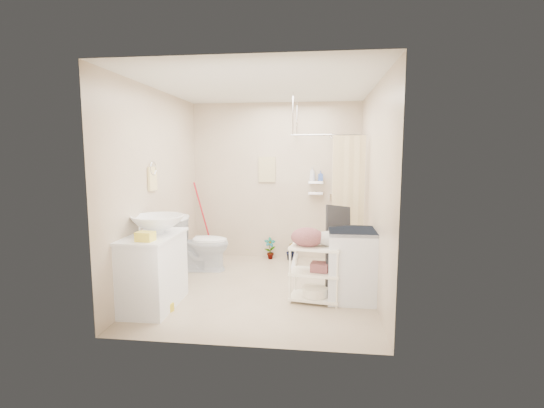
{
  "coord_description": "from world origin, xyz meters",
  "views": [
    {
      "loc": [
        0.73,
        -4.97,
        1.77
      ],
      "look_at": [
        0.1,
        0.25,
        1.09
      ],
      "focal_mm": 26.0,
      "sensor_mm": 36.0,
      "label": 1
    }
  ],
  "objects": [
    {
      "name": "laundry_rack",
      "position": [
        0.69,
        -0.39,
        0.41
      ],
      "size": [
        0.64,
        0.44,
        0.82
      ],
      "primitive_type": null,
      "rotation": [
        0.0,
        0.0,
        -0.16
      ],
      "color": "white",
      "rests_on": "ground"
    },
    {
      "name": "shampoo_bottle_a",
      "position": [
        0.61,
        1.53,
        1.43
      ],
      "size": [
        0.11,
        0.11,
        0.23
      ],
      "primitive_type": "imported",
      "rotation": [
        0.0,
        0.0,
        -0.37
      ],
      "color": "silver",
      "rests_on": "shower"
    },
    {
      "name": "floor_basket",
      "position": [
        -0.99,
        -0.91,
        0.07
      ],
      "size": [
        0.3,
        0.27,
        0.13
      ],
      "primitive_type": "cube",
      "rotation": [
        0.0,
        0.0,
        -0.34
      ],
      "color": "gold",
      "rests_on": "ground"
    },
    {
      "name": "hanging_towel",
      "position": [
        -0.15,
        1.58,
        1.5
      ],
      "size": [
        0.28,
        0.03,
        0.42
      ],
      "primitive_type": "cube",
      "color": "#C6BA89",
      "rests_on": "wall_back"
    },
    {
      "name": "shower",
      "position": [
        0.85,
        1.05,
        1.05
      ],
      "size": [
        1.1,
        1.1,
        2.1
      ],
      "primitive_type": null,
      "color": "silver",
      "rests_on": "ground"
    },
    {
      "name": "washing_machine",
      "position": [
        1.14,
        -0.25,
        0.43
      ],
      "size": [
        0.59,
        0.61,
        0.86
      ],
      "primitive_type": "cube",
      "rotation": [
        0.0,
        0.0,
        0.0
      ],
      "color": "silver",
      "rests_on": "ground"
    },
    {
      "name": "shampoo_bottle_b",
      "position": [
        0.74,
        1.5,
        1.4
      ],
      "size": [
        0.08,
        0.08,
        0.17
      ],
      "primitive_type": "imported",
      "rotation": [
        0.0,
        0.0,
        0.07
      ],
      "color": "#3755AD",
      "rests_on": "shower"
    },
    {
      "name": "potted_plant_a",
      "position": [
        -0.08,
        1.44,
        0.18
      ],
      "size": [
        0.22,
        0.17,
        0.36
      ],
      "primitive_type": "imported",
      "rotation": [
        0.0,
        0.0,
        0.22
      ],
      "color": "brown",
      "rests_on": "ground"
    },
    {
      "name": "vanity",
      "position": [
        -1.16,
        -0.77,
        0.42
      ],
      "size": [
        0.55,
        0.97,
        0.85
      ],
      "primitive_type": "cube",
      "rotation": [
        0.0,
        0.0,
        0.01
      ],
      "color": "white",
      "rests_on": "ground"
    },
    {
      "name": "potted_plant_b",
      "position": [
        0.28,
        1.41,
        0.15
      ],
      "size": [
        0.18,
        0.15,
        0.31
      ],
      "primitive_type": "imported",
      "rotation": [
        0.0,
        0.0,
        -0.09
      ],
      "color": "#994925",
      "rests_on": "ground"
    },
    {
      "name": "wall_left",
      "position": [
        -1.4,
        0.0,
        1.3
      ],
      "size": [
        0.04,
        3.2,
        2.6
      ],
      "primitive_type": "cube",
      "color": "beige",
      "rests_on": "ground"
    },
    {
      "name": "ceiling",
      "position": [
        0.0,
        0.0,
        2.6
      ],
      "size": [
        2.8,
        3.2,
        0.04
      ],
      "primitive_type": "cube",
      "color": "silver",
      "rests_on": "ground"
    },
    {
      "name": "wall_front",
      "position": [
        0.0,
        -1.6,
        1.3
      ],
      "size": [
        2.8,
        0.04,
        2.6
      ],
      "primitive_type": "cube",
      "color": "beige",
      "rests_on": "ground"
    },
    {
      "name": "towel_ring",
      "position": [
        -1.38,
        -0.2,
        1.47
      ],
      "size": [
        0.04,
        0.22,
        0.34
      ],
      "primitive_type": null,
      "color": "#F6E091",
      "rests_on": "wall_left"
    },
    {
      "name": "mop",
      "position": [
        -1.26,
        1.5,
        0.64
      ],
      "size": [
        0.16,
        0.16,
        1.28
      ],
      "primitive_type": null,
      "rotation": [
        0.0,
        0.0,
        -0.4
      ],
      "color": "red",
      "rests_on": "ground"
    },
    {
      "name": "ironing_board",
      "position": [
        0.97,
        -0.13,
        0.58
      ],
      "size": [
        0.34,
        0.22,
        1.16
      ],
      "primitive_type": null,
      "rotation": [
        0.0,
        0.0,
        0.42
      ],
      "color": "black",
      "rests_on": "ground"
    },
    {
      "name": "toilet",
      "position": [
        -1.04,
        0.69,
        0.42
      ],
      "size": [
        0.87,
        0.55,
        0.84
      ],
      "primitive_type": "imported",
      "rotation": [
        0.0,
        0.0,
        1.67
      ],
      "color": "silver",
      "rests_on": "ground"
    },
    {
      "name": "sink",
      "position": [
        -1.13,
        -0.66,
        0.95
      ],
      "size": [
        0.75,
        0.75,
        0.21
      ],
      "primitive_type": "imported",
      "rotation": [
        0.0,
        0.0,
        -0.28
      ],
      "color": "white",
      "rests_on": "vanity"
    },
    {
      "name": "floor",
      "position": [
        0.0,
        0.0,
        0.0
      ],
      "size": [
        3.2,
        3.2,
        0.0
      ],
      "primitive_type": "plane",
      "color": "tan",
      "rests_on": "ground"
    },
    {
      "name": "counter_basket",
      "position": [
        -1.09,
        -1.09,
        0.9
      ],
      "size": [
        0.19,
        0.16,
        0.1
      ],
      "primitive_type": "cube",
      "rotation": [
        0.0,
        0.0,
        -0.1
      ],
      "color": "#F9E446",
      "rests_on": "vanity"
    },
    {
      "name": "wall_right",
      "position": [
        1.4,
        0.0,
        1.3
      ],
      "size": [
        0.04,
        3.2,
        2.6
      ],
      "primitive_type": "cube",
      "color": "beige",
      "rests_on": "ground"
    },
    {
      "name": "tp_holder",
      "position": [
        -1.36,
        0.05,
        0.72
      ],
      "size": [
        0.08,
        0.12,
        0.14
      ],
      "primitive_type": null,
      "color": "white",
      "rests_on": "wall_left"
    },
    {
      "name": "wall_back",
      "position": [
        0.0,
        1.6,
        1.3
      ],
      "size": [
        2.8,
        0.04,
        2.6
      ],
      "primitive_type": "cube",
      "color": "beige",
      "rests_on": "ground"
    }
  ]
}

